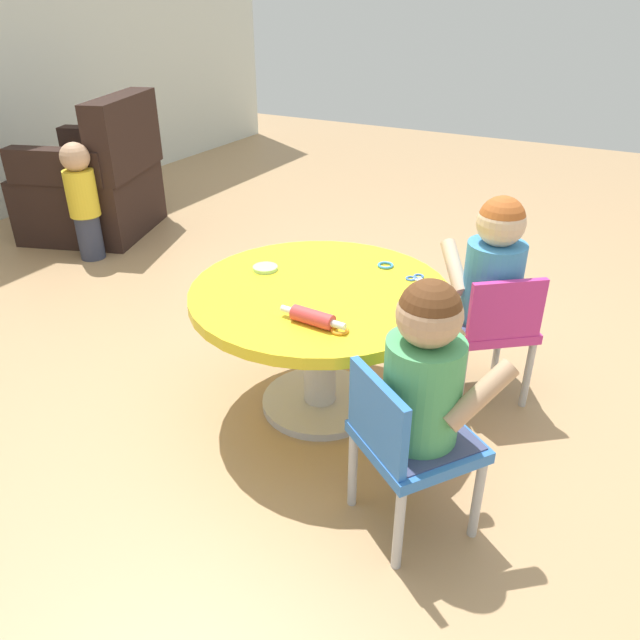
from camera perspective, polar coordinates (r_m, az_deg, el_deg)
ground_plane at (r=2.38m, az=0.00°, el=-7.85°), size 10.00×10.00×0.00m
craft_table at (r=2.18m, az=0.00°, el=0.21°), size 0.91×0.91×0.49m
child_chair_left at (r=1.74m, az=8.07°, el=-11.17°), size 0.42×0.42×0.54m
seated_child_left at (r=1.63m, az=9.79°, el=-4.61°), size 0.44×0.42×0.51m
child_chair_right at (r=2.36m, az=15.52°, el=-0.56°), size 0.42×0.42×0.54m
seated_child_right at (r=2.29m, az=15.86°, el=4.86°), size 0.44×0.42×0.51m
armchair_dark at (r=4.21m, az=-20.08°, el=11.71°), size 0.90×0.91×0.85m
toddler_standing at (r=3.77m, az=-21.19°, el=10.49°), size 0.17×0.17×0.67m
rolling_pin at (r=1.88m, az=-0.69°, el=0.25°), size 0.06×0.23×0.05m
craft_scissors at (r=2.21m, az=9.23°, el=3.68°), size 0.11×0.14×0.01m
playdough_blob_0 at (r=2.28m, az=-5.11°, el=4.83°), size 0.09×0.09×0.01m
cookie_cutter_0 at (r=1.86m, az=1.85°, el=-0.96°), size 0.06×0.06×0.01m
cookie_cutter_1 at (r=2.31m, az=6.11°, el=5.08°), size 0.06×0.06×0.01m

